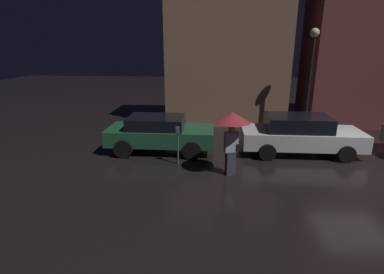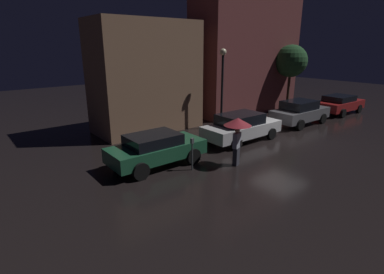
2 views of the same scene
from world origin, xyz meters
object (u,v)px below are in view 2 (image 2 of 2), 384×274
Objects in this scene: parked_car_grey at (300,112)px; parked_car_red at (339,104)px; pedestrian_with_umbrella at (238,127)px; parking_meter at (192,151)px; parked_car_green at (156,148)px; parked_car_white at (241,127)px; street_lamp_near at (222,77)px.

parked_car_red is (5.17, -0.03, -0.08)m from parked_car_grey.
pedestrian_with_umbrella is 1.52× the size of parking_meter.
parked_car_green is at bearing 122.32° from parking_meter.
parked_car_grey is at bearing 0.68° from parked_car_white.
parking_meter is 0.29× the size of street_lamp_near.
street_lamp_near is (-9.75, 2.45, 2.38)m from parked_car_red.
parked_car_grey reaches higher than parked_car_green.
pedestrian_with_umbrella is (-8.20, -2.22, 0.88)m from parked_car_grey.
parked_car_green is at bearing -178.23° from parked_car_grey.
parked_car_white is 3.31× the size of parking_meter.
parked_car_white is at bearing 17.93° from parking_meter.
parked_car_grey reaches higher than parked_car_red.
parking_meter is (-15.14, -1.43, 0.12)m from parked_car_red.
parked_car_red is at bearing -14.13° from street_lamp_near.
parked_car_green is 7.14m from street_lamp_near.
parked_car_white is (5.36, 0.11, 0.02)m from parked_car_green.
street_lamp_near is at bearing 153.28° from parked_car_grey.
street_lamp_near reaches higher than parked_car_grey.
parked_car_white is 0.96× the size of street_lamp_near.
pedestrian_with_umbrella is (-2.74, -2.22, 0.91)m from parked_car_white.
pedestrian_with_umbrella reaches higher than parked_car_red.
parked_car_grey is 3.10× the size of parking_meter.
parked_car_green reaches higher than parking_meter.
parked_car_grey is (5.47, 0.00, 0.04)m from parked_car_white.
street_lamp_near is at bearing 168.11° from parked_car_red.
parked_car_red is at bearing 0.49° from parked_car_white.
parking_meter is 7.02m from street_lamp_near.
parked_car_green is 3.03× the size of parking_meter.
parked_car_red is (16.00, 0.08, -0.03)m from parked_car_green.
parked_car_white is at bearing -177.91° from parked_car_red.
parked_car_white is 1.09× the size of parked_car_red.
pedestrian_with_umbrella is (-13.38, -2.19, 0.96)m from parked_car_red.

